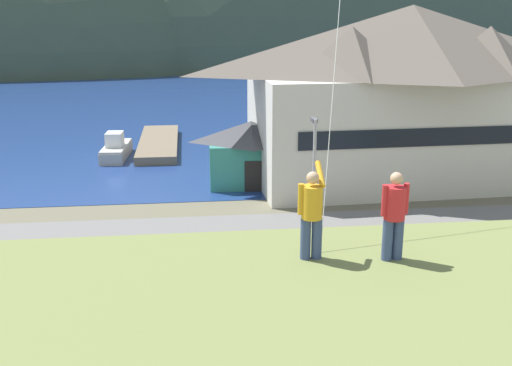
{
  "coord_description": "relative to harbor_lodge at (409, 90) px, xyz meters",
  "views": [
    {
      "loc": [
        -3.07,
        -17.68,
        11.32
      ],
      "look_at": [
        0.01,
        9.0,
        3.68
      ],
      "focal_mm": 42.59,
      "sensor_mm": 36.0,
      "label": 1
    }
  ],
  "objects": [
    {
      "name": "wharf_dock",
      "position": [
        -17.19,
        12.6,
        -5.9
      ],
      "size": [
        3.2,
        13.27,
        0.7
      ],
      "color": "#70604C",
      "rests_on": "ground"
    },
    {
      "name": "harbor_lodge",
      "position": [
        0.0,
        0.0,
        0.0
      ],
      "size": [
        21.9,
        11.63,
        11.69
      ],
      "color": "beige",
      "rests_on": "ground"
    },
    {
      "name": "ground_plane",
      "position": [
        -11.66,
        -21.36,
        -6.25
      ],
      "size": [
        600.0,
        600.0,
        0.0
      ],
      "primitive_type": "plane",
      "color": "#66604C"
    },
    {
      "name": "parked_car_mid_row_center",
      "position": [
        -11.4,
        -15.77,
        -5.18
      ],
      "size": [
        4.22,
        2.09,
        1.82
      ],
      "color": "#B28923",
      "rests_on": "parking_lot_pad"
    },
    {
      "name": "bay_water",
      "position": [
        -11.66,
        38.64,
        -6.23
      ],
      "size": [
        360.0,
        84.0,
        0.03
      ],
      "primitive_type": "cube",
      "color": "navy",
      "rests_on": "ground"
    },
    {
      "name": "parked_car_mid_row_near",
      "position": [
        -2.0,
        -15.54,
        -5.18
      ],
      "size": [
        4.31,
        2.26,
        1.82
      ],
      "color": "silver",
      "rests_on": "parking_lot_pad"
    },
    {
      "name": "parking_light_pole",
      "position": [
        -8.62,
        -10.79,
        -2.51
      ],
      "size": [
        0.24,
        0.78,
        6.23
      ],
      "color": "#ADADB2",
      "rests_on": "parking_lot_pad"
    },
    {
      "name": "storage_shed_waterside",
      "position": [
        -10.54,
        0.36,
        -4.02
      ],
      "size": [
        6.09,
        4.46,
        4.3
      ],
      "color": "#338475",
      "rests_on": "ground"
    },
    {
      "name": "moored_boat_wharfside",
      "position": [
        -20.39,
        8.96,
        -5.53
      ],
      "size": [
        2.12,
        5.63,
        2.16
      ],
      "color": "#A8A399",
      "rests_on": "ground"
    },
    {
      "name": "parked_car_front_row_red",
      "position": [
        -16.74,
        -14.7,
        -5.18
      ],
      "size": [
        4.22,
        2.1,
        1.82
      ],
      "color": "navy",
      "rests_on": "parking_lot_pad"
    },
    {
      "name": "far_hill_east_peak",
      "position": [
        10.84,
        99.36,
        -6.25
      ],
      "size": [
        142.05,
        59.28,
        73.78
      ],
      "primitive_type": "ellipsoid",
      "color": "#3D4C38",
      "rests_on": "ground"
    },
    {
      "name": "person_kite_flyer",
      "position": [
        -12.43,
        -28.29,
        1.39
      ],
      "size": [
        0.51,
        0.66,
        1.86
      ],
      "color": "#384770",
      "rests_on": "grassy_hill_foreground"
    },
    {
      "name": "parking_lot_pad",
      "position": [
        -11.66,
        -16.36,
        -6.2
      ],
      "size": [
        40.0,
        20.0,
        0.1
      ],
      "primitive_type": "cube",
      "color": "slate",
      "rests_on": "ground"
    },
    {
      "name": "parked_car_mid_row_far",
      "position": [
        -9.21,
        -19.95,
        -5.18
      ],
      "size": [
        4.29,
        2.23,
        1.82
      ],
      "color": "red",
      "rests_on": "parking_lot_pad"
    },
    {
      "name": "person_companion",
      "position": [
        -10.88,
        -28.52,
        1.37
      ],
      "size": [
        0.55,
        0.4,
        1.74
      ],
      "color": "#384770",
      "rests_on": "grassy_hill_foreground"
    },
    {
      "name": "parked_car_front_row_end",
      "position": [
        -16.52,
        -20.66,
        -5.18
      ],
      "size": [
        4.33,
        2.31,
        1.82
      ],
      "color": "#B28923",
      "rests_on": "parking_lot_pad"
    }
  ]
}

